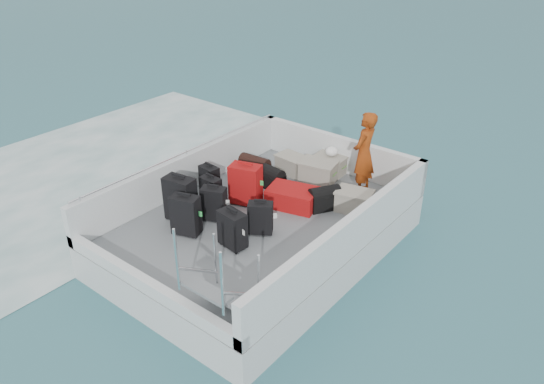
% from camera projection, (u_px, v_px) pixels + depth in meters
% --- Properties ---
extents(ground, '(160.00, 160.00, 0.00)m').
position_uv_depth(ground, '(261.00, 249.00, 9.25)').
color(ground, '#184856').
rests_on(ground, ground).
extents(wake_foam, '(10.00, 10.00, 0.00)m').
position_uv_depth(wake_foam, '(96.00, 172.00, 11.88)').
color(wake_foam, white).
rests_on(wake_foam, ground).
extents(ferry_hull, '(3.60, 5.00, 0.60)m').
position_uv_depth(ferry_hull, '(261.00, 234.00, 9.10)').
color(ferry_hull, silver).
rests_on(ferry_hull, ground).
extents(deck, '(3.30, 4.70, 0.02)m').
position_uv_depth(deck, '(260.00, 219.00, 8.95)').
color(deck, slate).
rests_on(deck, ferry_hull).
extents(deck_fittings, '(3.60, 5.00, 0.90)m').
position_uv_depth(deck_fittings, '(264.00, 214.00, 8.36)').
color(deck_fittings, silver).
rests_on(deck_fittings, deck).
extents(suitcase_0, '(0.55, 0.36, 0.78)m').
position_uv_depth(suitcase_0, '(180.00, 199.00, 8.73)').
color(suitcase_0, black).
rests_on(suitcase_0, deck).
extents(suitcase_1, '(0.37, 0.21, 0.55)m').
position_uv_depth(suitcase_1, '(211.00, 192.00, 9.19)').
color(suitcase_1, black).
rests_on(suitcase_1, deck).
extents(suitcase_2, '(0.39, 0.26, 0.53)m').
position_uv_depth(suitcase_2, '(210.00, 180.00, 9.63)').
color(suitcase_2, black).
rests_on(suitcase_2, deck).
extents(suitcase_3, '(0.50, 0.39, 0.68)m').
position_uv_depth(suitcase_3, '(186.00, 216.00, 8.38)').
color(suitcase_3, black).
rests_on(suitcase_3, deck).
extents(suitcase_4, '(0.46, 0.38, 0.60)m').
position_uv_depth(suitcase_4, '(214.00, 204.00, 8.78)').
color(suitcase_4, black).
rests_on(suitcase_4, deck).
extents(suitcase_5, '(0.60, 0.46, 0.73)m').
position_uv_depth(suitcase_5, '(246.00, 185.00, 9.24)').
color(suitcase_5, '#AD110D').
rests_on(suitcase_5, deck).
extents(suitcase_6, '(0.47, 0.31, 0.61)m').
position_uv_depth(suitcase_6, '(232.00, 230.00, 8.08)').
color(suitcase_6, black).
rests_on(suitcase_6, deck).
extents(suitcase_7, '(0.45, 0.40, 0.55)m').
position_uv_depth(suitcase_7, '(260.00, 219.00, 8.42)').
color(suitcase_7, black).
rests_on(suitcase_7, deck).
extents(suitcase_8, '(0.97, 0.76, 0.34)m').
position_uv_depth(suitcase_8, '(293.00, 197.00, 9.25)').
color(suitcase_8, '#AD110D').
rests_on(suitcase_8, deck).
extents(duffel_0, '(0.62, 0.35, 0.32)m').
position_uv_depth(duffel_0, '(255.00, 168.00, 10.28)').
color(duffel_0, black).
rests_on(duffel_0, deck).
extents(duffel_1, '(0.49, 0.35, 0.32)m').
position_uv_depth(duffel_1, '(272.00, 180.00, 9.85)').
color(duffel_1, black).
rests_on(duffel_1, deck).
extents(duffel_2, '(0.53, 0.61, 0.32)m').
position_uv_depth(duffel_2, '(324.00, 200.00, 9.18)').
color(duffel_2, black).
rests_on(duffel_2, deck).
extents(crate_0, '(0.59, 0.43, 0.34)m').
position_uv_depth(crate_0, '(292.00, 165.00, 10.40)').
color(crate_0, gray).
rests_on(crate_0, deck).
extents(crate_1, '(0.72, 0.57, 0.39)m').
position_uv_depth(crate_1, '(318.00, 172.00, 10.05)').
color(crate_1, gray).
rests_on(crate_1, deck).
extents(crate_2, '(0.59, 0.42, 0.34)m').
position_uv_depth(crate_2, '(331.00, 165.00, 10.39)').
color(crate_2, gray).
rests_on(crate_2, deck).
extents(crate_3, '(0.65, 0.52, 0.35)m').
position_uv_depth(crate_3, '(354.00, 202.00, 9.11)').
color(crate_3, gray).
rests_on(crate_3, deck).
extents(yellow_bag, '(0.28, 0.26, 0.22)m').
position_uv_depth(yellow_bag, '(388.00, 199.00, 9.32)').
color(yellow_bag, gold).
rests_on(yellow_bag, deck).
extents(white_bag, '(0.24, 0.24, 0.18)m').
position_uv_depth(white_bag, '(331.00, 153.00, 10.27)').
color(white_bag, white).
rests_on(white_bag, crate_2).
extents(passenger, '(0.41, 0.60, 1.56)m').
position_uv_depth(passenger, '(364.00, 154.00, 9.37)').
color(passenger, '#C64812').
rests_on(passenger, deck).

